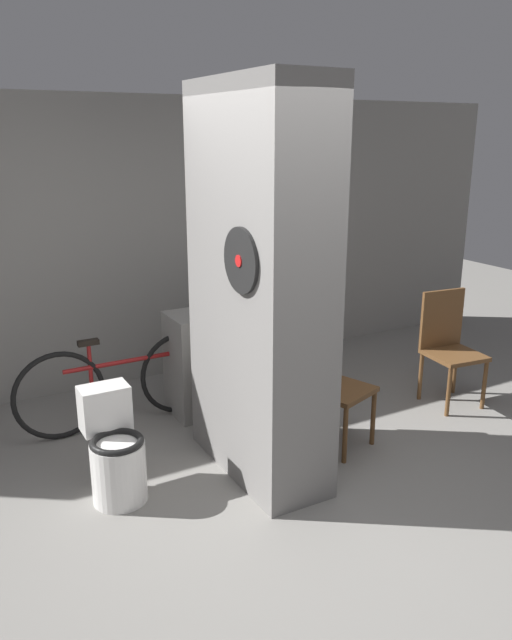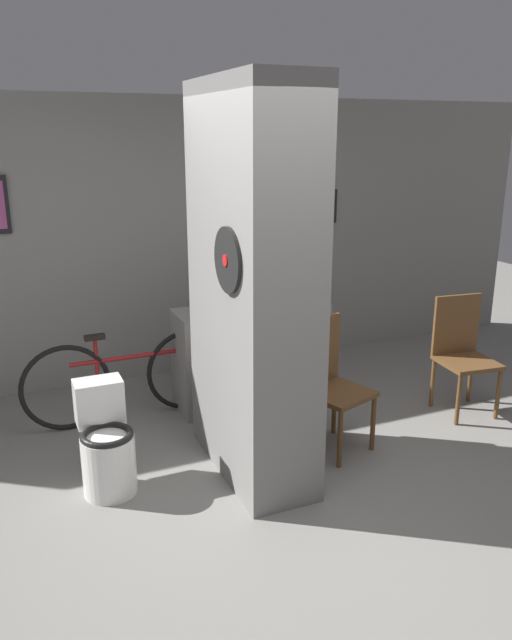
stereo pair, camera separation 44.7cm
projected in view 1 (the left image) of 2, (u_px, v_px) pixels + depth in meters
ground_plane at (314, 505)px, 3.97m from camera, size 14.00×14.00×0.00m
wall_back at (158, 241)px, 5.79m from camera, size 8.00×0.09×2.60m
pillar_center at (259, 288)px, 4.06m from camera, size 0.52×1.19×2.60m
counter_shelf at (244, 355)px, 5.39m from camera, size 1.32×0.44×0.86m
toilet at (115, 453)px, 3.99m from camera, size 0.35×0.51×0.70m
chair_near_pillar at (330, 377)px, 4.64m from camera, size 0.55×0.55×0.98m
chair_by_doorway at (449, 343)px, 5.38m from camera, size 0.47×0.47×0.98m
bicycle at (123, 382)px, 4.97m from camera, size 1.70×0.42×0.76m
bottle_tall at (254, 292)px, 5.30m from camera, size 0.09×0.09×0.31m
bottle_short at (242, 298)px, 5.24m from camera, size 0.08×0.08×0.21m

